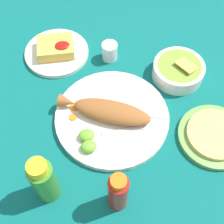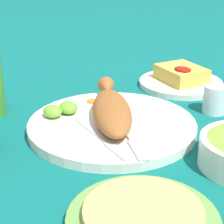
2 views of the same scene
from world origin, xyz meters
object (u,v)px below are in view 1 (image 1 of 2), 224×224
hot_sauce_bottle_green (44,180)px  salt_cup (110,52)px  guacamole_bowl (178,70)px  tortilla_plate (214,136)px  hot_sauce_bottle_red (118,192)px  main_plate (112,117)px  side_plate_fries (57,53)px  fried_fish (108,111)px  fork_far (139,128)px  fork_near (141,114)px

hot_sauce_bottle_green → salt_cup: 0.48m
guacamole_bowl → tortilla_plate: size_ratio=0.79×
tortilla_plate → salt_cup: bearing=126.6°
hot_sauce_bottle_red → tortilla_plate: 0.33m
hot_sauce_bottle_green → main_plate: bearing=45.6°
side_plate_fries → hot_sauce_bottle_green: bearing=-94.9°
hot_sauce_bottle_green → tortilla_plate: hot_sauce_bottle_green is taller
main_plate → guacamole_bowl: guacamole_bowl is taller
salt_cup → fried_fish: bearing=-99.0°
hot_sauce_bottle_red → fork_far: bearing=65.0°
main_plate → fork_near: bearing=-4.3°
fork_near → hot_sauce_bottle_red: hot_sauce_bottle_red is taller
fried_fish → fork_far: 0.10m
fried_fish → hot_sauce_bottle_red: 0.25m
tortilla_plate → fork_far: bearing=166.8°
side_plate_fries → tortilla_plate: 0.56m
main_plate → hot_sauce_bottle_green: (-0.19, -0.19, 0.07)m
hot_sauce_bottle_green → side_plate_fries: bearing=85.1°
hot_sauce_bottle_green → salt_cup: size_ratio=2.81×
fried_fish → hot_sauce_bottle_green: hot_sauce_bottle_green is taller
guacamole_bowl → hot_sauce_bottle_green: bearing=-142.2°
fork_far → hot_sauce_bottle_red: (-0.09, -0.19, 0.05)m
fried_fish → guacamole_bowl: 0.27m
tortilla_plate → hot_sauce_bottle_green: bearing=-168.8°
fried_fish → hot_sauce_bottle_green: bearing=-109.3°
hot_sauce_bottle_green → guacamole_bowl: bearing=37.8°
fork_near → fork_far: same height
fork_far → tortilla_plate: size_ratio=0.92×
fried_fish → fork_near: size_ratio=1.47×
fried_fish → hot_sauce_bottle_red: bearing=-69.2°
hot_sauce_bottle_red → salt_cup: (0.04, 0.47, -0.05)m
main_plate → fork_far: 0.09m
fried_fish → hot_sauce_bottle_red: hot_sauce_bottle_red is taller
main_plate → tortilla_plate: size_ratio=1.63×
fried_fish → fork_near: (0.09, -0.01, -0.02)m
fork_far → side_plate_fries: (-0.21, 0.32, -0.01)m
main_plate → salt_cup: (0.02, 0.23, 0.02)m
hot_sauce_bottle_red → tortilla_plate: (0.29, 0.14, -0.07)m
main_plate → fried_fish: (-0.01, 0.00, 0.03)m
fork_near → hot_sauce_bottle_green: bearing=-131.2°
tortilla_plate → fried_fish: bearing=160.0°
salt_cup → tortilla_plate: size_ratio=0.30×
hot_sauce_bottle_red → salt_cup: 0.48m
hot_sauce_bottle_red → tortilla_plate: size_ratio=0.77×
hot_sauce_bottle_green → tortilla_plate: (0.46, 0.09, -0.07)m
fork_far → hot_sauce_bottle_red: 0.21m
fried_fish → tortilla_plate: bearing=2.7°
fork_far → salt_cup: (-0.04, 0.29, 0.01)m
main_plate → side_plate_fries: size_ratio=1.56×
main_plate → tortilla_plate: main_plate is taller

